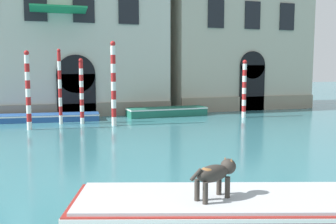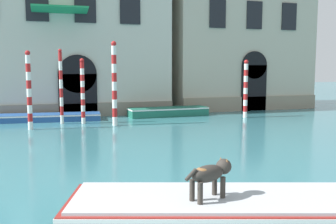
# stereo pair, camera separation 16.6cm
# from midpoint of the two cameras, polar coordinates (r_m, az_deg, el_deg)

# --- Properties ---
(palazzo_right) EXTENTS (10.22, 6.13, 14.84)m
(palazzo_right) POSITION_cam_midpoint_polar(r_m,az_deg,el_deg) (30.89, 9.18, 14.63)
(palazzo_right) COLOR #BCB29E
(palazzo_right) RESTS_ON ground_plane
(boat_foreground) EXTENTS (7.28, 3.96, 0.58)m
(boat_foreground) POSITION_cam_midpoint_polar(r_m,az_deg,el_deg) (8.11, 11.27, -13.66)
(boat_foreground) COLOR maroon
(boat_foreground) RESTS_ON ground_plane
(dog_on_deck) EXTENTS (1.08, 0.58, 0.75)m
(dog_on_deck) POSITION_cam_midpoint_polar(r_m,az_deg,el_deg) (7.63, 6.31, -8.86)
(dog_on_deck) COLOR #332D28
(dog_on_deck) RESTS_ON boat_foreground
(boat_moored_near_palazzo) EXTENTS (6.15, 1.98, 0.40)m
(boat_moored_near_palazzo) POSITION_cam_midpoint_polar(r_m,az_deg,el_deg) (23.28, -17.63, -0.74)
(boat_moored_near_palazzo) COLOR #234C8C
(boat_moored_near_palazzo) RESTS_ON ground_plane
(boat_moored_far) EXTENTS (5.03, 1.62, 0.53)m
(boat_moored_far) POSITION_cam_midpoint_polar(r_m,az_deg,el_deg) (24.46, -0.36, 0.08)
(boat_moored_far) COLOR #1E6651
(boat_moored_far) RESTS_ON ground_plane
(mooring_pole_0) EXTENTS (0.26, 0.26, 4.38)m
(mooring_pole_0) POSITION_cam_midpoint_polar(r_m,az_deg,el_deg) (20.55, -8.15, 4.14)
(mooring_pole_0) COLOR white
(mooring_pole_0) RESTS_ON ground_plane
(mooring_pole_1) EXTENTS (0.24, 0.24, 3.85)m
(mooring_pole_1) POSITION_cam_midpoint_polar(r_m,az_deg,el_deg) (20.20, -19.88, 3.01)
(mooring_pole_1) COLOR white
(mooring_pole_1) RESTS_ON ground_plane
(mooring_pole_2) EXTENTS (0.19, 0.19, 4.00)m
(mooring_pole_2) POSITION_cam_midpoint_polar(r_m,az_deg,el_deg) (21.69, -15.63, 3.58)
(mooring_pole_2) COLOR white
(mooring_pole_2) RESTS_ON ground_plane
(mooring_pole_3) EXTENTS (0.23, 0.23, 3.51)m
(mooring_pole_3) POSITION_cam_midpoint_polar(r_m,az_deg,el_deg) (21.60, -12.65, 3.01)
(mooring_pole_3) COLOR white
(mooring_pole_3) RESTS_ON ground_plane
(mooring_pole_4) EXTENTS (0.25, 0.25, 3.47)m
(mooring_pole_4) POSITION_cam_midpoint_polar(r_m,az_deg,el_deg) (24.06, 10.81, 3.37)
(mooring_pole_4) COLOR white
(mooring_pole_4) RESTS_ON ground_plane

